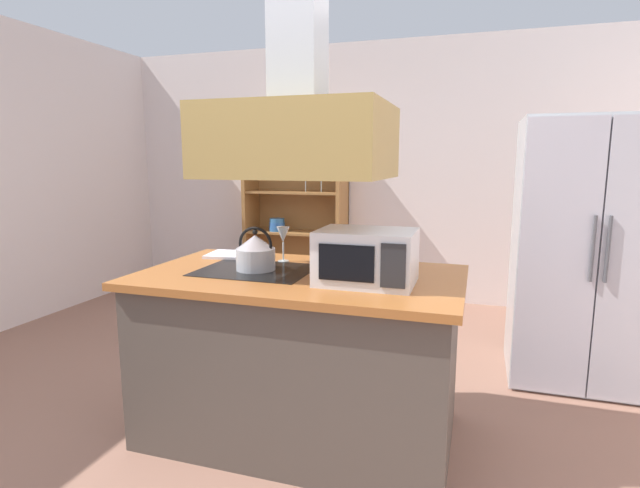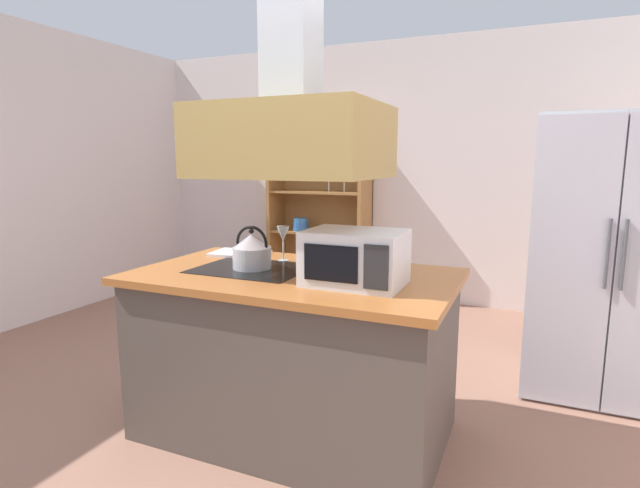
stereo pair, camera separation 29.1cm
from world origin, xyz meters
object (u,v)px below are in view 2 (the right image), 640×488
object	(u,v)px
microwave	(355,258)
wine_glass_on_counter	(283,235)
refrigerator	(606,258)
dish_cabinet	(320,225)
kettle	(252,251)
cutting_board	(240,253)

from	to	relation	value
microwave	wine_glass_on_counter	xyz separation A→B (m)	(-0.57, 0.36, 0.02)
refrigerator	microwave	size ratio (longest dim) A/B	3.83
refrigerator	dish_cabinet	size ratio (longest dim) A/B	1.00
refrigerator	kettle	bearing A→B (deg)	-145.68
microwave	dish_cabinet	bearing A→B (deg)	116.55
microwave	kettle	bearing A→B (deg)	171.04
refrigerator	cutting_board	distance (m)	2.31
refrigerator	cutting_board	bearing A→B (deg)	-156.19
wine_glass_on_counter	cutting_board	bearing A→B (deg)	170.21
refrigerator	dish_cabinet	world-z (taller)	refrigerator
refrigerator	dish_cabinet	distance (m)	2.99
dish_cabinet	microwave	world-z (taller)	dish_cabinet
refrigerator	cutting_board	xyz separation A→B (m)	(-2.11, -0.93, 0.03)
kettle	wine_glass_on_counter	size ratio (longest dim) A/B	1.14
refrigerator	dish_cabinet	xyz separation A→B (m)	(-2.61, 1.47, -0.11)
wine_glass_on_counter	refrigerator	bearing A→B (deg)	29.19
cutting_board	kettle	bearing A→B (deg)	-48.28
refrigerator	kettle	size ratio (longest dim) A/B	7.49
dish_cabinet	wine_glass_on_counter	bearing A→B (deg)	-71.27
refrigerator	microwave	xyz separation A→B (m)	(-1.20, -1.35, 0.15)
microwave	wine_glass_on_counter	world-z (taller)	microwave
cutting_board	wine_glass_on_counter	xyz separation A→B (m)	(0.34, -0.06, 0.14)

